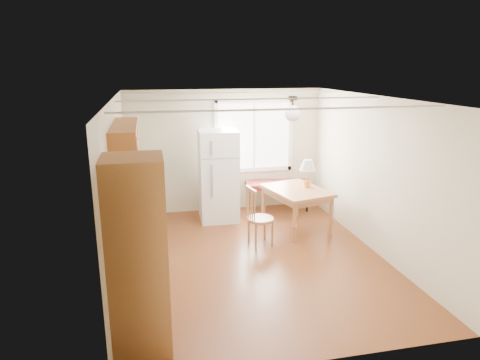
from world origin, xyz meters
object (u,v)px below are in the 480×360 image
object	(u,v)px
refrigerator	(218,176)
chair	(255,213)
bench	(279,185)
dining_table	(297,194)

from	to	relation	value
refrigerator	chair	world-z (taller)	refrigerator
refrigerator	bench	size ratio (longest dim) A/B	1.27
dining_table	chair	distance (m)	1.11
chair	dining_table	bearing A→B (deg)	23.27
bench	dining_table	bearing A→B (deg)	-83.77
refrigerator	dining_table	xyz separation A→B (m)	(1.32, -0.80, -0.22)
bench	dining_table	xyz separation A→B (m)	(0.02, -1.03, 0.10)
bench	chair	bearing A→B (deg)	-114.18
refrigerator	dining_table	world-z (taller)	refrigerator
bench	chair	distance (m)	1.87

